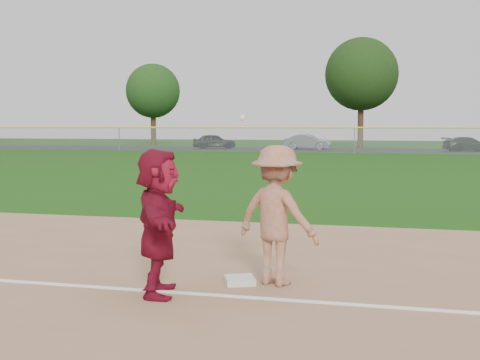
% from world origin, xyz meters
% --- Properties ---
extents(ground, '(160.00, 160.00, 0.00)m').
position_xyz_m(ground, '(0.00, 0.00, 0.00)').
color(ground, '#18450D').
rests_on(ground, ground).
extents(foul_line, '(60.00, 0.10, 0.01)m').
position_xyz_m(foul_line, '(0.00, -0.80, 0.03)').
color(foul_line, white).
rests_on(foul_line, infield_dirt).
extents(parking_asphalt, '(120.00, 10.00, 0.01)m').
position_xyz_m(parking_asphalt, '(0.00, 46.00, 0.01)').
color(parking_asphalt, black).
rests_on(parking_asphalt, ground).
extents(first_base, '(0.51, 0.51, 0.09)m').
position_xyz_m(first_base, '(0.39, -0.15, 0.06)').
color(first_base, silver).
rests_on(first_base, infield_dirt).
extents(base_runner, '(1.00, 1.84, 1.89)m').
position_xyz_m(base_runner, '(-0.49, -0.92, 0.96)').
color(base_runner, maroon).
rests_on(base_runner, infield_dirt).
extents(car_left, '(4.32, 3.04, 1.37)m').
position_xyz_m(car_left, '(-13.15, 45.97, 0.69)').
color(car_left, black).
rests_on(car_left, parking_asphalt).
extents(car_mid, '(4.19, 1.74, 1.35)m').
position_xyz_m(car_mid, '(-4.40, 45.99, 0.68)').
color(car_mid, slate).
rests_on(car_mid, parking_asphalt).
extents(car_right, '(4.43, 2.86, 1.19)m').
position_xyz_m(car_right, '(9.10, 45.29, 0.61)').
color(car_right, black).
rests_on(car_right, parking_asphalt).
extents(first_base_play, '(1.41, 1.12, 2.32)m').
position_xyz_m(first_base_play, '(0.89, -0.06, 0.97)').
color(first_base_play, gray).
rests_on(first_base_play, infield_dirt).
extents(outfield_fence, '(110.00, 0.12, 110.00)m').
position_xyz_m(outfield_fence, '(0.00, 40.00, 1.96)').
color(outfield_fence, '#999EA0').
rests_on(outfield_fence, ground).
extents(tree_1, '(5.80, 5.80, 8.75)m').
position_xyz_m(tree_1, '(-22.00, 53.00, 5.83)').
color(tree_1, '#372414').
rests_on(tree_1, ground).
extents(tree_2, '(7.00, 7.00, 10.58)m').
position_xyz_m(tree_2, '(0.00, 51.50, 7.06)').
color(tree_2, '#382314').
rests_on(tree_2, ground).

